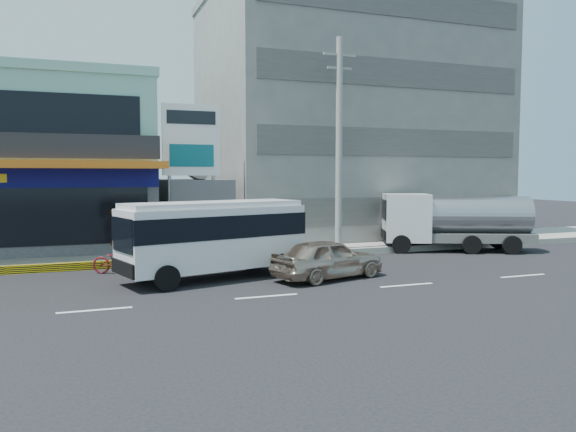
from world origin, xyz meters
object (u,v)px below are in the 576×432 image
object	(u,v)px
tanker_truck	(451,221)
motorcycle_rider	(118,252)
billboard	(191,148)
utility_pole_near	(339,144)
satellite_dish	(195,178)
concrete_building	(344,121)
shop_building	(19,169)
minibus	(214,233)
sedan	(328,259)

from	to	relation	value
tanker_truck	motorcycle_rider	world-z (taller)	tanker_truck
billboard	motorcycle_rider	bearing A→B (deg)	-135.49
utility_pole_near	tanker_truck	world-z (taller)	utility_pole_near
satellite_dish	utility_pole_near	bearing A→B (deg)	-30.96
concrete_building	billboard	size ratio (longest dim) A/B	2.32
satellite_dish	utility_pole_near	world-z (taller)	utility_pole_near
shop_building	tanker_truck	xyz separation A→B (m)	(19.72, -7.32, -2.50)
billboard	minibus	xyz separation A→B (m)	(-0.34, -5.74, -3.27)
utility_pole_near	tanker_truck	distance (m)	6.83
satellite_dish	motorcycle_rider	distance (m)	7.15
satellite_dish	shop_building	bearing A→B (deg)	159.79
utility_pole_near	minibus	distance (m)	8.63
satellite_dish	billboard	size ratio (longest dim) A/B	0.22
shop_building	motorcycle_rider	xyz separation A→B (m)	(4.00, -8.19, -3.18)
utility_pole_near	sedan	world-z (taller)	utility_pole_near
minibus	motorcycle_rider	xyz separation A→B (m)	(-3.16, 2.30, -0.84)
utility_pole_near	minibus	world-z (taller)	utility_pole_near
minibus	billboard	bearing A→B (deg)	86.64
satellite_dish	minibus	bearing A→B (deg)	-96.33
minibus	motorcycle_rider	distance (m)	4.00
utility_pole_near	minibus	bearing A→B (deg)	-150.06
shop_building	satellite_dish	distance (m)	8.54
minibus	motorcycle_rider	size ratio (longest dim) A/B	2.82
shop_building	satellite_dish	bearing A→B (deg)	-20.21
shop_building	minibus	size ratio (longest dim) A/B	1.78
shop_building	motorcycle_rider	distance (m)	9.65
shop_building	motorcycle_rider	bearing A→B (deg)	-63.96
minibus	motorcycle_rider	world-z (taller)	minibus
shop_building	utility_pole_near	distance (m)	15.50
sedan	tanker_truck	size ratio (longest dim) A/B	0.59
satellite_dish	minibus	xyz separation A→B (m)	(-0.84, -7.54, -1.92)
concrete_building	motorcycle_rider	xyz separation A→B (m)	(-14.00, -9.24, -6.18)
utility_pole_near	minibus	size ratio (longest dim) A/B	1.44
minibus	sedan	distance (m)	4.20
shop_building	minibus	distance (m)	12.91
shop_building	concrete_building	distance (m)	18.28
tanker_truck	motorcycle_rider	distance (m)	15.76
minibus	tanker_truck	xyz separation A→B (m)	(12.56, 3.16, -0.16)
concrete_building	utility_pole_near	world-z (taller)	concrete_building
shop_building	utility_pole_near	world-z (taller)	utility_pole_near
shop_building	satellite_dish	world-z (taller)	shop_building
utility_pole_near	concrete_building	bearing A→B (deg)	62.24
shop_building	sedan	size ratio (longest dim) A/B	2.89
billboard	minibus	distance (m)	6.61
satellite_dish	tanker_truck	bearing A→B (deg)	-20.47
satellite_dish	tanker_truck	distance (m)	12.68
motorcycle_rider	minibus	bearing A→B (deg)	-35.99
billboard	tanker_truck	size ratio (longest dim) A/B	0.94
shop_building	motorcycle_rider	size ratio (longest dim) A/B	5.02
satellite_dish	billboard	xyz separation A→B (m)	(-0.50, -1.80, 1.35)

